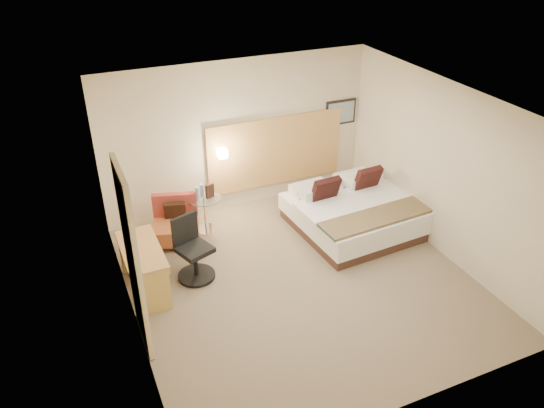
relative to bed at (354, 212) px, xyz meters
name	(u,v)px	position (x,y,z in m)	size (l,w,h in m)	color
floor	(300,280)	(-1.48, -0.94, -0.32)	(4.80, 5.00, 0.02)	#7B6A53
ceiling	(305,106)	(-1.48, -0.94, 2.40)	(4.80, 5.00, 0.02)	silver
wall_back	(238,136)	(-1.48, 1.57, 1.04)	(4.80, 0.02, 2.70)	beige
wall_front	(416,316)	(-1.48, -3.45, 1.04)	(4.80, 0.02, 2.70)	beige
wall_left	(123,241)	(-3.89, -0.94, 1.04)	(0.02, 5.00, 2.70)	beige
wall_right	(444,170)	(0.93, -0.94, 1.04)	(0.02, 5.00, 2.70)	beige
headboard_panel	(276,151)	(-0.78, 1.53, 0.64)	(2.60, 0.04, 1.30)	tan
art_frame	(341,112)	(0.54, 1.54, 1.19)	(0.62, 0.03, 0.47)	black
art_canvas	(341,113)	(0.54, 1.52, 1.19)	(0.54, 0.01, 0.39)	#758DA1
lamp_arm	(221,152)	(-1.83, 1.48, 0.84)	(0.02, 0.02, 0.12)	silver
lamp_shade	(222,153)	(-1.83, 1.42, 0.84)	(0.15, 0.15, 0.15)	#F9E7C2
curtain	(133,260)	(-3.84, -1.19, 0.91)	(0.06, 0.90, 2.42)	beige
bottle_a	(197,193)	(-2.44, 0.96, 0.42)	(0.07, 0.07, 0.22)	#84A3CC
bottle_b	(202,190)	(-2.34, 1.03, 0.42)	(0.07, 0.07, 0.22)	#98AEEB
menu_folder	(210,191)	(-2.23, 0.94, 0.43)	(0.14, 0.06, 0.24)	#3A2118
bed	(354,212)	(0.00, 0.00, 0.00)	(2.07, 2.03, 0.96)	#402820
lounge_chair	(176,224)	(-2.87, 0.84, -0.01)	(0.88, 0.82, 0.77)	#B67055
side_table	(205,212)	(-2.33, 0.96, 0.03)	(0.70, 0.70, 0.62)	white
desk	(144,257)	(-3.59, -0.25, 0.26)	(0.54, 1.16, 0.73)	tan
desk_chair	(193,253)	(-2.88, -0.21, 0.10)	(0.71, 0.71, 0.99)	black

